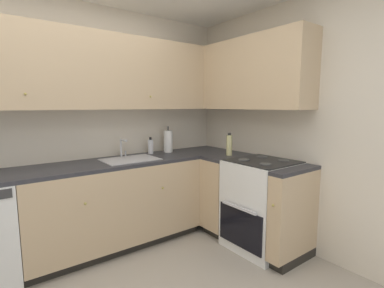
# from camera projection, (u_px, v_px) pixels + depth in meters

# --- Properties ---
(wall_back) EXTENTS (3.95, 0.05, 2.52)m
(wall_back) POSITION_uv_depth(u_px,v_px,m) (58.00, 127.00, 2.86)
(wall_back) COLOR beige
(wall_back) RESTS_ON ground_plane
(wall_right) EXTENTS (0.05, 3.32, 2.52)m
(wall_right) POSITION_uv_depth(u_px,v_px,m) (317.00, 129.00, 2.73)
(wall_right) COLOR beige
(wall_right) RESTS_ON ground_plane
(lower_cabinets_back) EXTENTS (1.78, 0.62, 0.88)m
(lower_cabinets_back) POSITION_uv_depth(u_px,v_px,m) (115.00, 205.00, 2.98)
(lower_cabinets_back) COLOR tan
(lower_cabinets_back) RESTS_ON ground_plane
(countertop_back) EXTENTS (2.98, 0.60, 0.03)m
(countertop_back) POSITION_uv_depth(u_px,v_px,m) (114.00, 163.00, 2.91)
(countertop_back) COLOR #2D2D33
(countertop_back) RESTS_ON lower_cabinets_back
(lower_cabinets_right) EXTENTS (0.62, 1.09, 0.88)m
(lower_cabinets_right) POSITION_uv_depth(u_px,v_px,m) (246.00, 201.00, 3.10)
(lower_cabinets_right) COLOR tan
(lower_cabinets_right) RESTS_ON ground_plane
(countertop_right) EXTENTS (0.60, 1.09, 0.03)m
(countertop_right) POSITION_uv_depth(u_px,v_px,m) (247.00, 160.00, 3.04)
(countertop_right) COLOR #2D2D33
(countertop_right) RESTS_ON lower_cabinets_right
(oven_range) EXTENTS (0.68, 0.62, 1.06)m
(oven_range) POSITION_uv_depth(u_px,v_px,m) (262.00, 204.00, 2.95)
(oven_range) COLOR white
(oven_range) RESTS_ON ground_plane
(upper_cabinets_back) EXTENTS (2.66, 0.34, 0.75)m
(upper_cabinets_back) POSITION_uv_depth(u_px,v_px,m) (89.00, 71.00, 2.81)
(upper_cabinets_back) COLOR tan
(upper_cabinets_right) EXTENTS (0.32, 1.63, 0.75)m
(upper_cabinets_right) POSITION_uv_depth(u_px,v_px,m) (243.00, 75.00, 3.18)
(upper_cabinets_right) COLOR tan
(sink) EXTENTS (0.56, 0.40, 0.10)m
(sink) POSITION_uv_depth(u_px,v_px,m) (130.00, 164.00, 2.99)
(sink) COLOR #B7B7BC
(sink) RESTS_ON countertop_back
(faucet) EXTENTS (0.07, 0.16, 0.20)m
(faucet) POSITION_uv_depth(u_px,v_px,m) (122.00, 146.00, 3.14)
(faucet) COLOR silver
(faucet) RESTS_ON countertop_back
(soap_bottle) EXTENTS (0.06, 0.06, 0.20)m
(soap_bottle) POSITION_uv_depth(u_px,v_px,m) (151.00, 146.00, 3.36)
(soap_bottle) COLOR silver
(soap_bottle) RESTS_ON countertop_back
(paper_towel_roll) EXTENTS (0.11, 0.11, 0.32)m
(paper_towel_roll) POSITION_uv_depth(u_px,v_px,m) (168.00, 141.00, 3.47)
(paper_towel_roll) COLOR white
(paper_towel_roll) RESTS_ON countertop_back
(oil_bottle) EXTENTS (0.07, 0.07, 0.26)m
(oil_bottle) POSITION_uv_depth(u_px,v_px,m) (229.00, 145.00, 3.24)
(oil_bottle) COLOR beige
(oil_bottle) RESTS_ON countertop_right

